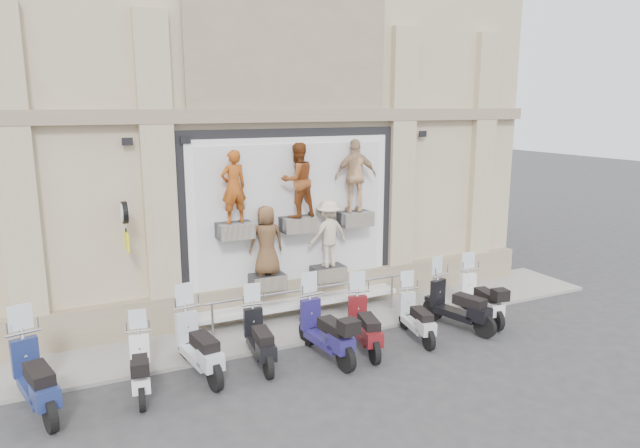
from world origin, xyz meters
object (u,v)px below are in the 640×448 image
(scooter_d, at_px, (259,328))
(guard_rail, at_px, (309,307))
(scooter_g, at_px, (417,309))
(scooter_i, at_px, (481,290))
(scooter_e, at_px, (326,319))
(clock_sign_bracket, at_px, (125,220))
(scooter_a, at_px, (34,365))
(scooter_c, at_px, (198,334))
(scooter_f, at_px, (365,315))
(scooter_h, at_px, (459,296))
(scooter_b, at_px, (140,357))

(scooter_d, bearing_deg, guard_rail, 45.70)
(scooter_g, relative_size, scooter_i, 0.91)
(scooter_e, height_order, scooter_i, scooter_e)
(clock_sign_bracket, relative_size, scooter_e, 0.50)
(clock_sign_bracket, height_order, scooter_e, clock_sign_bracket)
(scooter_a, bearing_deg, scooter_g, -15.15)
(scooter_c, relative_size, scooter_f, 1.07)
(scooter_i, bearing_deg, guard_rail, 167.79)
(scooter_c, relative_size, scooter_h, 1.03)
(guard_rail, xyz_separation_m, scooter_i, (3.84, -1.49, 0.31))
(guard_rail, relative_size, scooter_a, 2.40)
(scooter_h, bearing_deg, scooter_f, 166.26)
(scooter_c, bearing_deg, scooter_g, -11.94)
(scooter_e, xyz_separation_m, scooter_g, (2.24, 0.00, -0.13))
(scooter_h, relative_size, scooter_i, 1.04)
(clock_sign_bracket, bearing_deg, scooter_d, -40.94)
(scooter_b, bearing_deg, scooter_c, 20.81)
(scooter_e, relative_size, scooter_h, 1.03)
(scooter_b, distance_m, scooter_h, 7.08)
(scooter_a, relative_size, scooter_c, 1.03)
(scooter_i, bearing_deg, scooter_b, -170.04)
(guard_rail, bearing_deg, scooter_b, -158.24)
(clock_sign_bracket, bearing_deg, scooter_g, -21.15)
(scooter_e, height_order, scooter_g, scooter_e)
(scooter_a, height_order, scooter_e, scooter_a)
(scooter_e, bearing_deg, clock_sign_bracket, 142.27)
(scooter_f, height_order, scooter_i, scooter_f)
(clock_sign_bracket, relative_size, scooter_g, 0.59)
(scooter_g, bearing_deg, scooter_a, -171.13)
(clock_sign_bracket, xyz_separation_m, scooter_a, (-1.83, -1.99, -1.95))
(scooter_a, relative_size, scooter_h, 1.07)
(scooter_e, distance_m, scooter_h, 3.45)
(scooter_b, bearing_deg, scooter_h, 7.34)
(scooter_g, bearing_deg, clock_sign_bracket, 169.43)
(clock_sign_bracket, xyz_separation_m, scooter_c, (0.96, -1.83, -1.97))
(scooter_a, xyz_separation_m, scooter_e, (5.31, -0.23, -0.03))
(clock_sign_bracket, xyz_separation_m, scooter_f, (4.39, -2.22, -2.03))
(scooter_b, distance_m, scooter_f, 4.55)
(scooter_a, bearing_deg, scooter_d, -11.96)
(scooter_c, xyz_separation_m, scooter_f, (3.43, -0.39, -0.05))
(scooter_e, relative_size, scooter_f, 1.07)
(scooter_d, bearing_deg, scooter_c, -175.91)
(scooter_f, height_order, scooter_h, scooter_h)
(guard_rail, bearing_deg, scooter_g, -43.85)
(scooter_c, bearing_deg, scooter_f, -13.84)
(clock_sign_bracket, bearing_deg, scooter_c, -62.36)
(clock_sign_bracket, distance_m, scooter_c, 2.86)
(clock_sign_bracket, bearing_deg, guard_rail, -6.84)
(scooter_d, bearing_deg, scooter_e, -7.75)
(scooter_b, xyz_separation_m, scooter_c, (1.12, 0.26, 0.13))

